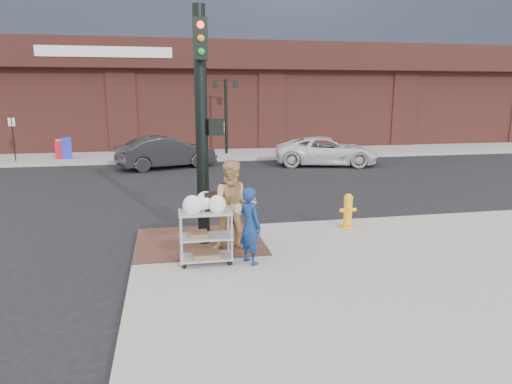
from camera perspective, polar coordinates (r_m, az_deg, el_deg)
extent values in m
plane|color=black|center=(9.63, -3.04, -8.47)|extent=(220.00, 220.00, 0.00)
cube|color=gray|center=(43.29, 7.48, 7.75)|extent=(65.00, 36.00, 0.15)
cube|color=#4B2B23|center=(10.36, -7.06, -6.11)|extent=(2.80, 2.40, 0.01)
cylinder|color=black|center=(25.16, -3.77, 9.37)|extent=(0.16, 0.16, 4.00)
cube|color=black|center=(25.14, -3.83, 13.70)|extent=(1.20, 0.06, 0.06)
cube|color=black|center=(25.07, -5.10, 13.23)|extent=(0.22, 0.22, 0.35)
cube|color=black|center=(25.21, -2.55, 13.26)|extent=(0.22, 0.22, 0.35)
cylinder|color=black|center=(25.09, -28.06, 5.90)|extent=(0.05, 0.05, 2.20)
cylinder|color=black|center=(9.78, -6.81, 7.74)|extent=(0.26, 0.26, 5.00)
cube|color=black|center=(9.80, -5.06, 8.09)|extent=(0.32, 0.28, 0.34)
cube|color=#FF260C|center=(9.82, -4.12, 8.11)|extent=(0.02, 0.18, 0.22)
cube|color=black|center=(9.53, -6.96, 18.47)|extent=(0.28, 0.18, 0.80)
imported|color=navy|center=(8.81, -0.75, -4.21)|extent=(0.58, 0.66, 1.52)
imported|color=tan|center=(9.48, -2.75, -1.75)|extent=(1.00, 0.81, 1.92)
imported|color=black|center=(21.51, -11.14, 4.90)|extent=(4.73, 2.97, 1.47)
imported|color=silver|center=(22.24, 8.80, 5.07)|extent=(5.26, 3.33, 1.35)
cube|color=#96979B|center=(8.77, -6.36, -2.56)|extent=(1.02, 0.57, 0.03)
cube|color=#96979B|center=(8.91, -6.29, -5.56)|extent=(1.02, 0.57, 0.03)
cube|color=#96979B|center=(9.04, -6.23, -8.08)|extent=(1.02, 0.57, 0.03)
cube|color=black|center=(8.79, -5.69, -1.30)|extent=(0.25, 0.16, 0.36)
cube|color=brown|center=(8.88, -7.17, -5.26)|extent=(0.34, 0.38, 0.09)
cube|color=brown|center=(9.02, -6.24, -7.74)|extent=(0.52, 0.40, 0.08)
cylinder|color=#FFAE15|center=(11.47, 11.33, -4.26)|extent=(0.29, 0.29, 0.08)
cylinder|color=#FFAE15|center=(11.37, 11.40, -2.47)|extent=(0.21, 0.21, 0.64)
sphere|color=#FFAE15|center=(11.29, 11.48, -0.75)|extent=(0.23, 0.23, 0.23)
cylinder|color=#FFAE15|center=(11.36, 11.41, -2.22)|extent=(0.41, 0.09, 0.09)
cube|color=#B51424|center=(25.10, -23.26, 4.86)|extent=(0.45, 0.42, 0.90)
cube|color=gold|center=(25.26, -23.09, 4.99)|extent=(0.51, 0.48, 0.97)
cube|color=#1C2FBB|center=(24.94, -22.60, 5.08)|extent=(0.55, 0.52, 1.09)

